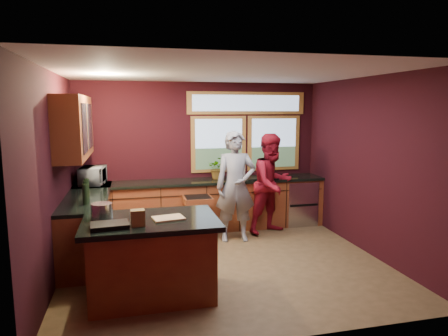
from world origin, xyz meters
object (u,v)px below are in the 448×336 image
object	(u,v)px
person_red	(272,184)
person_grey	(236,187)
island	(152,257)
cutting_board	(168,218)
stock_pot	(102,211)

from	to	relation	value
person_red	person_grey	bearing A→B (deg)	177.79
island	person_red	size ratio (longest dim) A/B	0.87
person_grey	cutting_board	bearing A→B (deg)	-119.87
person_red	cutting_board	bearing A→B (deg)	-156.97
stock_pot	cutting_board	bearing A→B (deg)	-14.93
person_grey	stock_pot	distance (m)	2.59
island	cutting_board	xyz separation A→B (m)	(0.20, -0.05, 0.48)
person_red	cutting_board	xyz separation A→B (m)	(-2.04, -2.06, 0.06)
island	person_red	distance (m)	3.04
person_red	cutting_board	size ratio (longest dim) A/B	5.10
stock_pot	person_red	bearing A→B (deg)	33.72
island	person_grey	xyz separation A→B (m)	(1.49, 1.74, 0.45)
person_red	cutting_board	world-z (taller)	person_red
person_grey	person_red	bearing A→B (deg)	26.05
cutting_board	stock_pot	world-z (taller)	stock_pot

